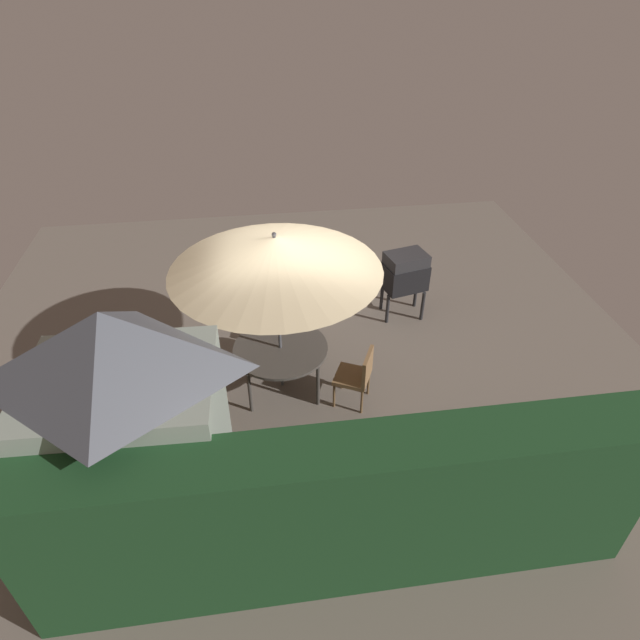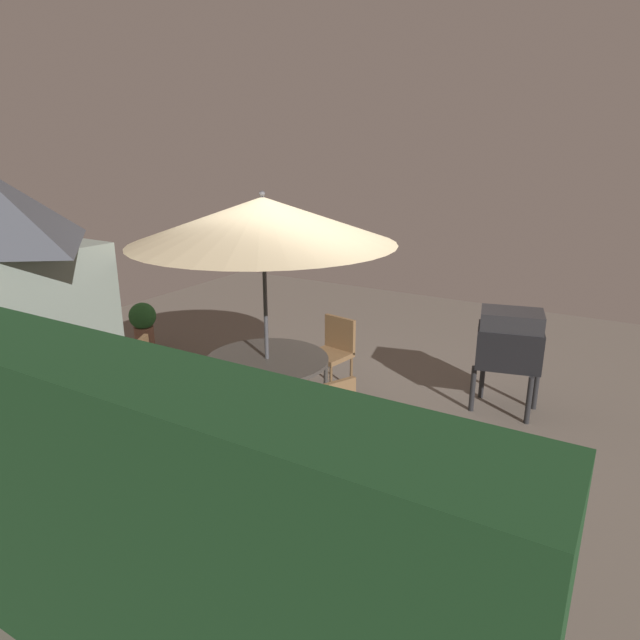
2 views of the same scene
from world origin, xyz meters
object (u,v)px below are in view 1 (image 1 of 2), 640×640
object	(u,v)px
patio_table	(281,350)
chair_far_side	(358,374)
chair_near_shed	(198,394)
chair_toward_hedge	(289,312)
bbq_grill	(405,273)
potted_plant_by_shed	(86,344)
garden_shed	(131,425)
patio_umbrella	(275,254)

from	to	relation	value
patio_table	chair_far_side	world-z (taller)	chair_far_side
chair_near_shed	chair_toward_hedge	size ratio (longest dim) A/B	1.00
bbq_grill	potted_plant_by_shed	xyz separation A→B (m)	(5.14, 0.69, -0.43)
garden_shed	chair_toward_hedge	world-z (taller)	garden_shed
garden_shed	bbq_grill	xyz separation A→B (m)	(-3.85, -3.51, -0.60)
patio_table	chair_far_side	size ratio (longest dim) A/B	1.50
patio_table	bbq_grill	size ratio (longest dim) A/B	1.13
bbq_grill	garden_shed	bearing A→B (deg)	42.36
patio_table	bbq_grill	world-z (taller)	bbq_grill
chair_far_side	patio_umbrella	bearing A→B (deg)	-25.60
chair_near_shed	chair_far_side	bearing A→B (deg)	-177.45
chair_toward_hedge	potted_plant_by_shed	xyz separation A→B (m)	(3.12, 0.26, -0.10)
potted_plant_by_shed	chair_near_shed	bearing A→B (deg)	140.32
patio_umbrella	chair_toward_hedge	xyz separation A→B (m)	(-0.21, -1.12, -1.70)
garden_shed	chair_near_shed	bearing A→B (deg)	-108.99
patio_umbrella	chair_near_shed	world-z (taller)	patio_umbrella
garden_shed	chair_near_shed	distance (m)	1.72
chair_near_shed	bbq_grill	bearing A→B (deg)	-147.61
garden_shed	patio_table	world-z (taller)	garden_shed
bbq_grill	chair_toward_hedge	world-z (taller)	bbq_grill
chair_toward_hedge	potted_plant_by_shed	bearing A→B (deg)	4.75
garden_shed	patio_table	bearing A→B (deg)	-129.57
patio_umbrella	chair_toward_hedge	world-z (taller)	patio_umbrella
garden_shed	chair_far_side	xyz separation A→B (m)	(-2.66, -1.46, -0.93)
chair_toward_hedge	potted_plant_by_shed	world-z (taller)	chair_toward_hedge
garden_shed	chair_toward_hedge	xyz separation A→B (m)	(-1.83, -3.08, -0.93)
bbq_grill	chair_far_side	distance (m)	2.40
chair_near_shed	chair_far_side	world-z (taller)	same
chair_near_shed	patio_umbrella	bearing A→B (deg)	-152.70
chair_toward_hedge	potted_plant_by_shed	size ratio (longest dim) A/B	1.23
patio_table	patio_umbrella	distance (m)	1.55
chair_far_side	chair_toward_hedge	xyz separation A→B (m)	(0.82, -1.62, 0.00)
chair_far_side	chair_toward_hedge	bearing A→B (deg)	-62.98
patio_table	chair_near_shed	size ratio (longest dim) A/B	1.50
chair_toward_hedge	patio_table	bearing A→B (deg)	79.38
chair_near_shed	potted_plant_by_shed	world-z (taller)	chair_near_shed
bbq_grill	chair_toward_hedge	xyz separation A→B (m)	(2.02, 0.43, -0.33)
bbq_grill	chair_near_shed	bearing A→B (deg)	32.39
patio_umbrella	potted_plant_by_shed	world-z (taller)	patio_umbrella
garden_shed	patio_umbrella	size ratio (longest dim) A/B	1.03
chair_far_side	chair_toward_hedge	size ratio (longest dim) A/B	1.00
potted_plant_by_shed	chair_far_side	bearing A→B (deg)	160.97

